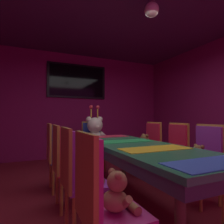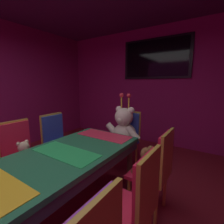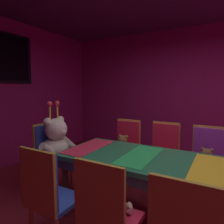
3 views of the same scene
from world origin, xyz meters
TOP-DOWN VIEW (x-y plane):
  - ground_plane at (0.00, 0.00)m, footprint 7.90×7.90m
  - wall_back at (0.00, 3.20)m, footprint 5.20×0.12m
  - banquet_table at (0.00, 0.00)m, footprint 0.90×2.49m
  - chair_left_0 at (-0.86, -0.90)m, footprint 0.42×0.41m
  - teddy_left_0 at (-0.71, -0.90)m, footprint 0.22×0.29m
  - chair_left_1 at (-0.86, -0.28)m, footprint 0.42×0.41m
  - teddy_left_1 at (-0.71, -0.28)m, footprint 0.23×0.29m
  - chair_left_2 at (-0.87, 0.28)m, footprint 0.42×0.41m
  - teddy_left_2 at (-0.73, 0.28)m, footprint 0.23×0.30m
  - chair_left_3 at (-0.88, 0.89)m, footprint 0.42×0.41m
  - chair_right_1 at (0.85, -0.27)m, footprint 0.42×0.41m
  - teddy_right_1 at (0.71, -0.27)m, footprint 0.23×0.29m
  - chair_right_2 at (0.88, 0.31)m, footprint 0.42×0.41m
  - chair_right_3 at (0.85, 0.92)m, footprint 0.42×0.41m
  - teddy_right_3 at (0.70, 0.92)m, footprint 0.26×0.33m
  - throne_chair at (0.00, 1.79)m, footprint 0.41×0.42m
  - king_teddy_bear at (0.00, 1.62)m, footprint 0.67×0.52m
  - wall_tv at (0.00, 3.11)m, footprint 1.58×0.06m
  - pendant_light at (0.29, 0.10)m, footprint 0.20×0.20m

SIDE VIEW (x-z plane):
  - ground_plane at x=0.00m, z-range 0.00..0.00m
  - teddy_left_0 at x=-0.71m, z-range 0.44..0.71m
  - teddy_right_1 at x=0.71m, z-range 0.44..0.71m
  - teddy_left_1 at x=-0.71m, z-range 0.44..0.72m
  - teddy_left_2 at x=-0.73m, z-range 0.44..0.72m
  - teddy_right_3 at x=0.70m, z-range 0.44..0.75m
  - chair_left_0 at x=-0.86m, z-range 0.10..1.09m
  - chair_left_1 at x=-0.86m, z-range 0.10..1.09m
  - chair_left_2 at x=-0.87m, z-range 0.10..1.09m
  - chair_left_3 at x=-0.88m, z-range 0.10..1.09m
  - chair_right_1 at x=0.85m, z-range 0.10..1.09m
  - chair_right_2 at x=0.88m, z-range 0.10..1.09m
  - chair_right_3 at x=0.85m, z-range 0.10..1.09m
  - throne_chair at x=0.00m, z-range 0.10..1.09m
  - banquet_table at x=0.00m, z-range 0.28..1.03m
  - king_teddy_bear at x=0.00m, z-range 0.30..1.16m
  - wall_back at x=0.00m, z-range 0.00..2.80m
  - wall_tv at x=0.00m, z-range 1.59..2.51m
  - pendant_light at x=0.29m, z-range 2.45..2.65m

